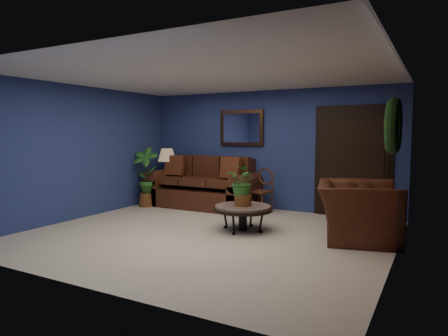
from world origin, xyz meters
The scene contains 18 objects.
floor centered at (0.00, 0.00, 0.00)m, with size 5.50×5.50×0.00m, color beige.
wall_back centered at (0.00, 2.50, 1.25)m, with size 5.50×0.04×2.50m, color navy.
wall_left centered at (-2.75, 0.00, 1.25)m, with size 0.04×5.00×2.50m, color navy.
wall_right_brick centered at (2.75, 0.00, 1.25)m, with size 0.04×5.00×2.50m, color brown.
ceiling centered at (0.00, 0.00, 2.50)m, with size 5.50×5.00×0.02m, color silver.
crown_molding centered at (2.72, 0.00, 2.43)m, with size 0.03×5.00×0.14m, color white.
wall_mirror centered at (-0.60, 2.46, 1.72)m, with size 1.02×0.06×0.77m, color #482B1A.
closet_door centered at (1.75, 2.47, 1.05)m, with size 1.44×0.06×2.18m, color black.
wreath centered at (2.69, 0.05, 1.70)m, with size 0.72×0.72×0.16m, color black.
sofa centered at (-1.32, 2.09, 0.36)m, with size 2.44×1.05×1.10m.
coffee_table centered at (0.38, 0.51, 0.36)m, with size 0.97×0.97×0.42m.
end_table centered at (-2.30, 2.05, 0.41)m, with size 0.59×0.59×0.54m.
table_lamp centered at (-2.30, 2.05, 0.99)m, with size 0.42×0.42×0.69m.
side_chair centered at (0.05, 2.12, 0.51)m, with size 0.47×0.47×0.91m.
armchair centered at (2.15, 0.85, 0.43)m, with size 1.33×1.16×0.86m, color #4E2516.
coffee_plant centered at (0.38, 0.51, 0.79)m, with size 0.57×0.52×0.68m.
floor_plant centered at (2.35, 1.39, 0.38)m, with size 0.34×0.28×0.75m.
tall_plant centered at (-2.45, 1.47, 0.70)m, with size 0.63×0.50×1.32m.
Camera 1 is at (3.22, -5.35, 1.61)m, focal length 32.00 mm.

